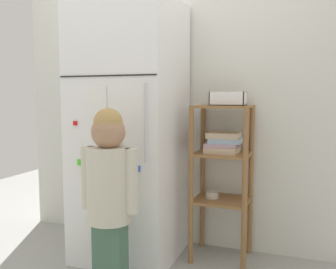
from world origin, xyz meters
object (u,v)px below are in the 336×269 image
object	(u,v)px
pantry_shelf_unit	(222,160)
fruit_bin	(230,100)
refrigerator	(130,131)
child_standing	(109,184)

from	to	relation	value
pantry_shelf_unit	fruit_bin	size ratio (longest dim) A/B	4.69
refrigerator	fruit_bin	distance (m)	0.75
refrigerator	pantry_shelf_unit	distance (m)	0.69
child_standing	pantry_shelf_unit	world-z (taller)	pantry_shelf_unit
pantry_shelf_unit	child_standing	bearing A→B (deg)	-124.91
child_standing	fruit_bin	xyz separation A→B (m)	(0.55, 0.74, 0.48)
child_standing	pantry_shelf_unit	bearing A→B (deg)	55.09
fruit_bin	pantry_shelf_unit	bearing A→B (deg)	-162.88
child_standing	pantry_shelf_unit	size ratio (longest dim) A/B	1.00
refrigerator	child_standing	size ratio (longest dim) A/B	1.66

